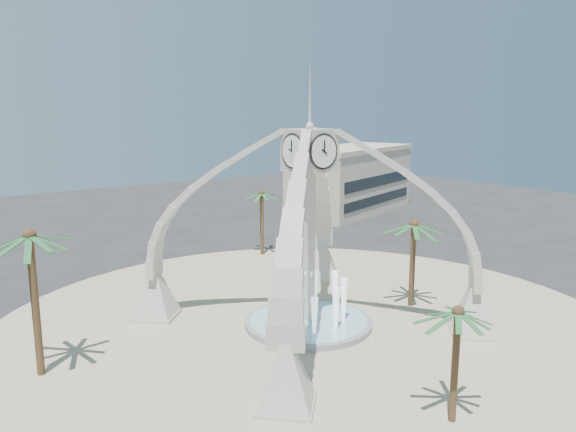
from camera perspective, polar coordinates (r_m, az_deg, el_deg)
ground at (r=36.04m, az=2.08°, el=-11.12°), size 140.00×140.00×0.00m
plaza at (r=36.03m, az=2.08°, el=-11.07°), size 40.00×40.00×0.06m
clock_tower at (r=34.15m, az=2.15°, el=-0.96°), size 17.94×17.94×16.30m
fountain at (r=35.93m, az=2.08°, el=-10.69°), size 8.00×8.00×3.62m
building_ne at (r=74.86m, az=6.43°, el=3.74°), size 21.87×14.17×8.60m
palm_east at (r=38.83m, az=12.68°, el=-0.94°), size 4.88×4.88×6.57m
palm_west at (r=30.28m, az=-24.79°, el=-2.05°), size 4.82×4.82×8.16m
palm_north at (r=51.65m, az=-2.70°, el=2.26°), size 4.36×4.36×6.57m
palm_south at (r=25.01m, az=16.90°, el=-9.47°), size 4.45×4.45×5.70m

